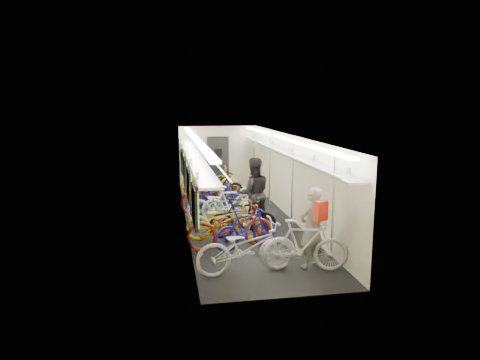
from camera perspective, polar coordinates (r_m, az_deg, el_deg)
name	(u,v)px	position (r m, az deg, el deg)	size (l,w,h in m)	color
train_car_shell	(223,159)	(12.55, -2.30, 2.75)	(10.00, 10.00, 10.00)	black
bicycle_0	(247,247)	(8.39, 0.92, -8.98)	(0.71, 2.02, 1.06)	silver
bicycle_1	(246,229)	(9.78, 0.84, -6.51)	(0.45, 1.58, 0.95)	#22178E
bicycle_2	(230,226)	(9.78, -1.31, -6.16)	(0.71, 2.02, 1.06)	maroon
bicycle_3	(243,218)	(10.53, 0.35, -5.09)	(0.48, 1.69, 1.02)	black
bicycle_4	(223,220)	(10.41, -2.26, -5.40)	(0.65, 1.85, 0.97)	yellow
bicycle_5	(232,203)	(12.03, -1.13, -3.12)	(0.48, 1.70, 1.02)	white
bicycle_6	(223,206)	(11.55, -2.22, -3.49)	(0.73, 2.10, 1.10)	#AAAAAE
bicycle_7	(217,198)	(12.80, -3.15, -2.41)	(0.46, 1.63, 0.98)	#191E9B
bicycle_8	(214,196)	(12.85, -3.55, -2.21)	(0.70, 2.00, 1.05)	maroon
bicycle_9	(218,189)	(13.81, -2.94, -1.15)	(0.53, 1.88, 1.13)	black
bicycle_10	(210,182)	(15.10, -4.03, -0.24)	(0.73, 2.08, 1.09)	yellow
bicycle_11	(304,245)	(8.61, 8.49, -8.62)	(0.50, 1.76, 1.06)	silver
passenger_near	(312,228)	(8.73, 9.52, -6.31)	(0.61, 0.40, 1.66)	gray
passenger_mid	(253,193)	(11.25, 1.80, -1.78)	(0.92, 0.72, 1.90)	black
backpack	(321,211)	(8.27, 10.72, -4.04)	(0.26, 0.14, 0.38)	red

